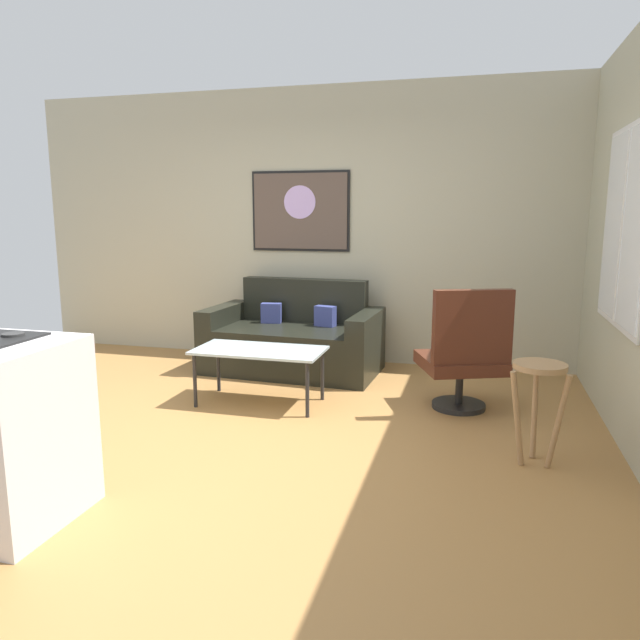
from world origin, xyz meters
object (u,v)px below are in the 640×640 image
object	(u,v)px
coffee_table	(259,354)
wall_painting	(300,211)
couch	(294,341)
armchair	(465,354)
bar_stool	(539,386)

from	to	relation	value
coffee_table	wall_painting	bearing A→B (deg)	94.68
couch	wall_painting	distance (m)	1.37
coffee_table	armchair	distance (m)	1.63
bar_stool	coffee_table	bearing A→B (deg)	162.08
couch	armchair	size ratio (longest dim) A/B	1.73
bar_stool	wall_painting	size ratio (longest dim) A/B	0.61
couch	bar_stool	world-z (taller)	couch
couch	armchair	distance (m)	1.86
wall_painting	couch	bearing A→B (deg)	-80.55
armchair	couch	bearing A→B (deg)	153.10
bar_stool	couch	bearing A→B (deg)	140.66
couch	armchair	world-z (taller)	armchair
coffee_table	wall_painting	size ratio (longest dim) A/B	0.99
bar_stool	wall_painting	xyz separation A→B (m)	(-2.21, 2.26, 1.06)
coffee_table	wall_painting	xyz separation A→B (m)	(-0.13, 1.59, 1.14)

